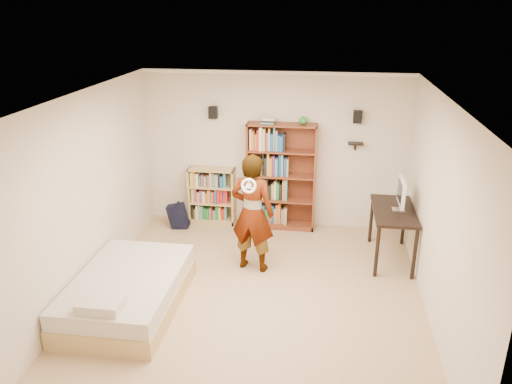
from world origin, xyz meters
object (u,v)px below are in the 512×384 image
tall_bookshelf (281,177)px  daybed (128,288)px  computer_desk (391,235)px  person (252,213)px  low_bookshelf (212,196)px

tall_bookshelf → daybed: size_ratio=0.94×
tall_bookshelf → computer_desk: (1.79, -0.96, -0.51)m
computer_desk → daybed: 3.96m
tall_bookshelf → person: (-0.27, -1.53, -0.04)m
tall_bookshelf → low_bookshelf: (-1.23, 0.02, -0.42)m
tall_bookshelf → daybed: (-1.72, -2.79, -0.64)m
computer_desk → person: (-2.06, -0.57, 0.47)m
daybed → person: 2.01m
low_bookshelf → daybed: 2.85m
computer_desk → person: person is taller
person → computer_desk: bearing=-152.4°
daybed → person: (1.45, 1.26, 0.60)m
daybed → person: person is taller
tall_bookshelf → daybed: bearing=-121.6°
tall_bookshelf → low_bookshelf: tall_bookshelf is taller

